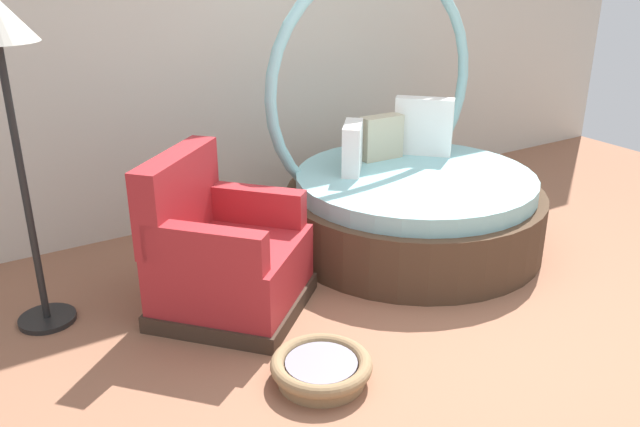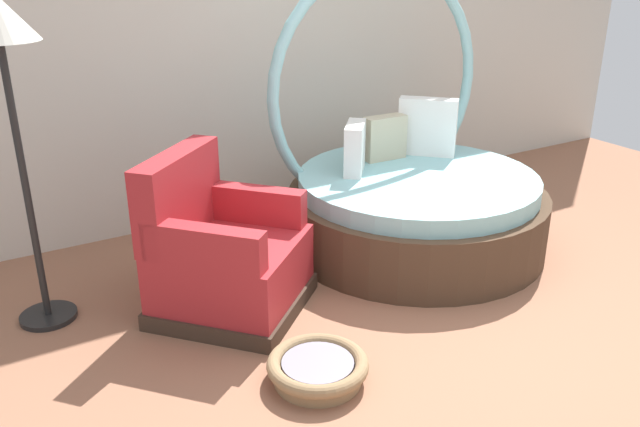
{
  "view_description": "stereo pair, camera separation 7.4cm",
  "coord_description": "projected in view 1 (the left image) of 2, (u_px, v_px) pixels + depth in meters",
  "views": [
    {
      "loc": [
        -2.38,
        -2.19,
        2.03
      ],
      "look_at": [
        -0.46,
        0.87,
        0.55
      ],
      "focal_mm": 37.27,
      "sensor_mm": 36.0,
      "label": 1
    },
    {
      "loc": [
        -2.32,
        -2.23,
        2.03
      ],
      "look_at": [
        -0.46,
        0.87,
        0.55
      ],
      "focal_mm": 37.27,
      "sensor_mm": 36.0,
      "label": 2
    }
  ],
  "objects": [
    {
      "name": "ground_plane",
      "position": [
        475.0,
        341.0,
        3.66
      ],
      "size": [
        8.0,
        8.0,
        0.02
      ],
      "primitive_type": "cube",
      "color": "#936047"
    },
    {
      "name": "back_wall",
      "position": [
        259.0,
        6.0,
        4.99
      ],
      "size": [
        8.0,
        0.12,
        3.17
      ],
      "primitive_type": "cube",
      "color": "beige",
      "rests_on": "ground_plane"
    },
    {
      "name": "round_daybed",
      "position": [
        408.0,
        192.0,
        4.74
      ],
      "size": [
        1.82,
        1.82,
        1.96
      ],
      "color": "#473323",
      "rests_on": "ground_plane"
    },
    {
      "name": "red_armchair",
      "position": [
        223.0,
        258.0,
        3.86
      ],
      "size": [
        1.13,
        1.13,
        0.94
      ],
      "color": "#38281E",
      "rests_on": "ground_plane"
    },
    {
      "name": "pet_basket",
      "position": [
        321.0,
        368.0,
        3.29
      ],
      "size": [
        0.51,
        0.51,
        0.13
      ],
      "color": "#8E704C",
      "rests_on": "ground_plane"
    },
    {
      "name": "floor_lamp",
      "position": [
        0.0,
        52.0,
        3.26
      ],
      "size": [
        0.4,
        0.4,
        1.82
      ],
      "color": "black",
      "rests_on": "ground_plane"
    }
  ]
}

